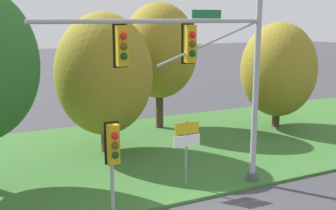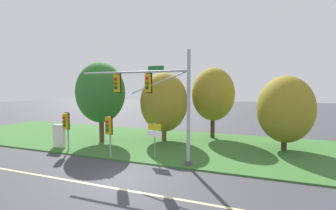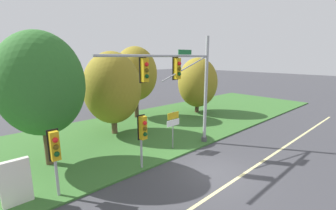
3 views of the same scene
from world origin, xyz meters
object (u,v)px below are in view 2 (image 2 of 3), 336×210
traffic_signal_mast (156,94)px  route_sign_post (155,134)px  pedestrian_signal_near_kerb (109,128)px  tree_behind_signpost (213,94)px  tree_mid_verge (285,109)px  info_kiosk (59,136)px  tree_nearest_road (101,93)px  pedestrian_signal_further_along (66,123)px  tree_left_of_mast (164,102)px

traffic_signal_mast → route_sign_post: bearing=122.0°
pedestrian_signal_near_kerb → tree_behind_signpost: size_ratio=0.43×
tree_behind_signpost → tree_mid_verge: (6.00, -2.73, -1.05)m
traffic_signal_mast → info_kiosk: (-8.96, 0.66, -3.54)m
tree_nearest_road → tree_behind_signpost: (9.35, 5.09, -0.19)m
pedestrian_signal_near_kerb → pedestrian_signal_further_along: size_ratio=0.99×
tree_mid_verge → pedestrian_signal_further_along: bearing=-159.5°
tree_nearest_road → tree_mid_verge: bearing=8.7°
route_sign_post → tree_behind_signpost: (2.75, 8.16, 2.59)m
pedestrian_signal_further_along → info_kiosk: 1.96m
tree_nearest_road → tree_mid_verge: tree_nearest_road is taller
tree_behind_signpost → tree_mid_verge: tree_behind_signpost is taller
pedestrian_signal_further_along → info_kiosk: size_ratio=1.58×
tree_nearest_road → tree_left_of_mast: size_ratio=1.14×
tree_nearest_road → tree_left_of_mast: tree_nearest_road is taller
tree_nearest_road → info_kiosk: tree_nearest_road is taller
pedestrian_signal_further_along → tree_mid_verge: 17.07m
pedestrian_signal_near_kerb → tree_mid_verge: bearing=28.3°
pedestrian_signal_near_kerb → route_sign_post: bearing=17.0°
pedestrian_signal_near_kerb → info_kiosk: bearing=169.4°
traffic_signal_mast → tree_nearest_road: 7.85m
tree_mid_verge → info_kiosk: size_ratio=3.07×
route_sign_post → pedestrian_signal_near_kerb: bearing=-163.0°
pedestrian_signal_further_along → tree_behind_signpost: (9.95, 8.70, 2.12)m
tree_nearest_road → info_kiosk: (-2.00, -2.97, -3.53)m
pedestrian_signal_further_along → tree_mid_verge: tree_mid_verge is taller
pedestrian_signal_further_along → tree_left_of_mast: tree_left_of_mast is taller
tree_nearest_road → info_kiosk: size_ratio=3.80×
traffic_signal_mast → pedestrian_signal_near_kerb: size_ratio=2.72×
tree_mid_verge → info_kiosk: (-17.35, -5.33, -2.28)m
tree_mid_verge → tree_nearest_road: bearing=-171.3°
tree_mid_verge → info_kiosk: tree_mid_verge is taller
info_kiosk → traffic_signal_mast: bearing=-4.2°
pedestrian_signal_near_kerb → tree_mid_verge: (11.81, 6.37, 1.10)m
route_sign_post → tree_behind_signpost: bearing=71.4°
tree_behind_signpost → tree_mid_verge: size_ratio=1.18×
pedestrian_signal_further_along → tree_left_of_mast: bearing=44.8°
tree_behind_signpost → tree_left_of_mast: bearing=-144.9°
pedestrian_signal_near_kerb → tree_left_of_mast: bearing=74.4°
traffic_signal_mast → route_sign_post: 2.88m
pedestrian_signal_near_kerb → tree_nearest_road: tree_nearest_road is taller
pedestrian_signal_further_along → info_kiosk: bearing=155.3°
tree_nearest_road → info_kiosk: bearing=-124.0°
tree_left_of_mast → tree_behind_signpost: 5.02m
pedestrian_signal_further_along → tree_behind_signpost: bearing=41.2°
pedestrian_signal_further_along → route_sign_post: bearing=4.3°
route_sign_post → tree_left_of_mast: size_ratio=0.39×
traffic_signal_mast → info_kiosk: traffic_signal_mast is taller
pedestrian_signal_near_kerb → tree_mid_verge: size_ratio=0.51×
pedestrian_signal_further_along → tree_behind_signpost: size_ratio=0.43×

